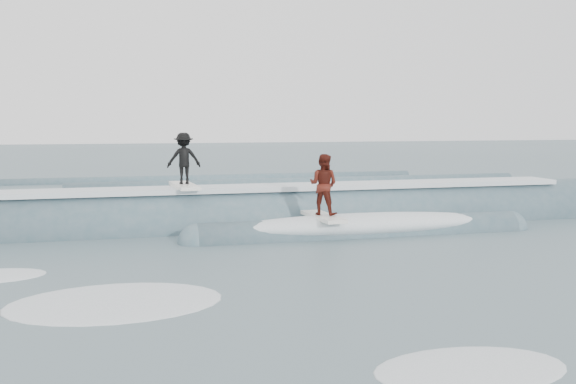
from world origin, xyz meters
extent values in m
plane|color=#41585F|center=(0.00, 0.00, 0.00)|extent=(160.00, 160.00, 0.00)
cylinder|color=#3D5B67|center=(0.00, 6.98, 0.00)|extent=(20.85, 2.13, 2.13)
cylinder|color=#3D5B67|center=(1.80, 4.78, 0.00)|extent=(9.00, 1.00, 1.00)
sphere|color=#3D5B67|center=(-2.70, 4.78, 0.00)|extent=(1.00, 1.00, 1.00)
sphere|color=#3D5B67|center=(6.30, 4.78, 0.00)|extent=(1.00, 1.00, 1.00)
cube|color=white|center=(0.00, 6.98, 1.13)|extent=(18.00, 1.30, 0.14)
ellipsoid|color=white|center=(1.80, 4.78, 0.30)|extent=(7.60, 1.30, 0.60)
cube|color=white|center=(-2.79, 6.98, 1.25)|extent=(0.74, 2.04, 0.10)
imported|color=black|center=(-2.79, 6.98, 2.03)|extent=(0.94, 0.54, 1.45)
cube|color=white|center=(0.66, 4.78, 0.55)|extent=(0.71, 2.04, 0.10)
imported|color=#4B160E|center=(0.66, 4.78, 1.41)|extent=(1.00, 0.97, 1.62)
ellipsoid|color=white|center=(-0.35, -4.42, 0.00)|extent=(2.65, 1.81, 0.10)
ellipsoid|color=white|center=(-4.67, -0.23, 0.00)|extent=(3.23, 2.21, 0.10)
cylinder|color=#3D5B67|center=(-7.83, 14.00, 0.00)|extent=(22.00, 0.70, 0.70)
cylinder|color=#3D5B67|center=(4.00, 18.00, 0.00)|extent=(22.00, 0.80, 0.80)
cylinder|color=#3D5B67|center=(0.14, 22.00, 0.00)|extent=(22.00, 0.60, 0.60)
camera|label=1|loc=(-4.50, -11.30, 3.08)|focal=40.00mm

